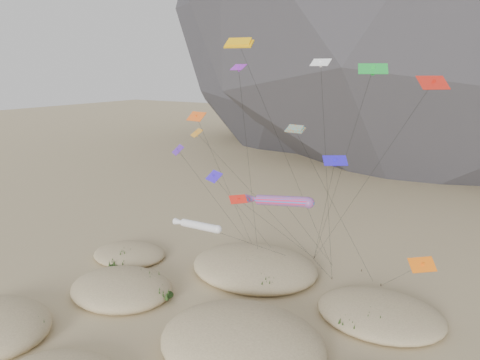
% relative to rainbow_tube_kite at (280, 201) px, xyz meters
% --- Properties ---
extents(ground, '(500.00, 500.00, 0.00)m').
position_rel_rainbow_tube_kite_xyz_m(ground, '(-3.89, -9.57, -12.54)').
color(ground, '#CCB789').
rests_on(ground, ground).
extents(dunes, '(47.19, 40.32, 4.49)m').
position_rel_rainbow_tube_kite_xyz_m(dunes, '(-5.47, -5.67, -11.78)').
color(dunes, '#CCB789').
rests_on(dunes, ground).
extents(dune_grass, '(40.20, 28.64, 1.44)m').
position_rel_rainbow_tube_kite_xyz_m(dune_grass, '(-4.06, -6.48, -11.70)').
color(dune_grass, black).
rests_on(dune_grass, ground).
extents(kite_stakes, '(17.31, 6.20, 0.30)m').
position_rel_rainbow_tube_kite_xyz_m(kite_stakes, '(-1.56, 13.06, -12.39)').
color(kite_stakes, '#3F2D1E').
rests_on(kite_stakes, ground).
extents(rainbow_tube_kite, '(7.45, 15.91, 13.37)m').
position_rel_rainbow_tube_kite_xyz_m(rainbow_tube_kite, '(0.00, 0.00, 0.00)').
color(rainbow_tube_kite, '#FC1A45').
rests_on(rainbow_tube_kite, ground).
extents(white_tube_kite, '(9.12, 17.15, 9.68)m').
position_rel_rainbow_tube_kite_xyz_m(white_tube_kite, '(-8.57, -1.92, -3.54)').
color(white_tube_kite, silver).
rests_on(white_tube_kite, ground).
extents(orange_parafoil, '(6.69, 15.20, 27.94)m').
position_rel_rainbow_tube_kite_xyz_m(orange_parafoil, '(-5.26, 1.14, 14.56)').
color(orange_parafoil, '#E5A30C').
rests_on(orange_parafoil, ground).
extents(multi_parafoil, '(8.30, 8.52, 19.22)m').
position_rel_rainbow_tube_kite_xyz_m(multi_parafoil, '(-1.23, 5.85, 6.01)').
color(multi_parafoil, orange).
rests_on(multi_parafoil, ground).
extents(delta_kites, '(30.33, 19.80, 25.94)m').
position_rel_rainbow_tube_kite_xyz_m(delta_kites, '(-0.09, 2.07, 5.93)').
color(delta_kites, green).
rests_on(delta_kites, ground).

